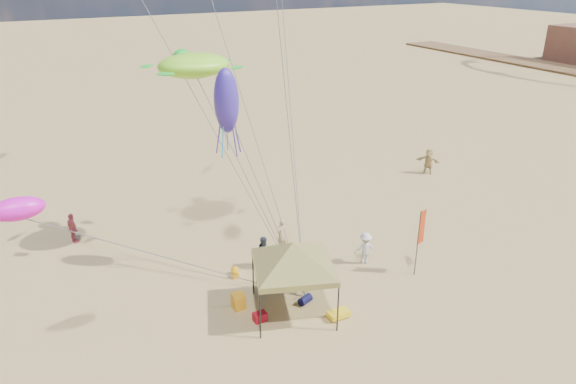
% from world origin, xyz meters
% --- Properties ---
extents(ground, '(280.00, 280.00, 0.00)m').
position_xyz_m(ground, '(0.00, 0.00, 0.00)').
color(ground, tan).
rests_on(ground, ground).
extents(canopy_tent, '(5.84, 5.84, 3.83)m').
position_xyz_m(canopy_tent, '(-1.45, -0.14, 3.19)').
color(canopy_tent, black).
rests_on(canopy_tent, ground).
extents(feather_flag, '(0.49, 0.19, 3.33)m').
position_xyz_m(feather_flag, '(5.13, -0.31, 2.21)').
color(feather_flag, black).
rests_on(feather_flag, ground).
extents(cooler_red, '(0.54, 0.38, 0.38)m').
position_xyz_m(cooler_red, '(-2.97, -0.07, 0.19)').
color(cooler_red, '#AD0D1B').
rests_on(cooler_red, ground).
extents(cooler_blue, '(0.54, 0.38, 0.38)m').
position_xyz_m(cooler_blue, '(1.73, 3.18, 0.19)').
color(cooler_blue, '#2216B6').
rests_on(cooler_blue, ground).
extents(bag_navy, '(0.69, 0.54, 0.36)m').
position_xyz_m(bag_navy, '(-0.72, 0.11, 0.18)').
color(bag_navy, '#0E0D3C').
rests_on(bag_navy, ground).
extents(bag_orange, '(0.54, 0.69, 0.36)m').
position_xyz_m(bag_orange, '(-2.52, 3.55, 0.18)').
color(bag_orange, '#FFAC0E').
rests_on(bag_orange, ground).
extents(chair_green, '(0.50, 0.50, 0.70)m').
position_xyz_m(chair_green, '(0.04, 1.10, 0.35)').
color(chair_green, '#157817').
rests_on(chair_green, ground).
extents(chair_yellow, '(0.50, 0.50, 0.70)m').
position_xyz_m(chair_yellow, '(-3.39, 1.14, 0.35)').
color(chair_yellow, '#F6A31B').
rests_on(chair_yellow, ground).
extents(crate_grey, '(0.34, 0.30, 0.28)m').
position_xyz_m(crate_grey, '(0.28, -1.45, 0.14)').
color(crate_grey, gray).
rests_on(crate_grey, ground).
extents(beach_cart, '(0.90, 0.50, 0.24)m').
position_xyz_m(beach_cart, '(-0.02, -1.45, 0.20)').
color(beach_cart, yellow).
rests_on(beach_cart, ground).
extents(person_near_a, '(0.74, 0.61, 1.75)m').
position_xyz_m(person_near_a, '(0.54, 4.69, 0.88)').
color(person_near_a, tan).
rests_on(person_near_a, ground).
extents(person_near_b, '(0.98, 0.88, 1.65)m').
position_xyz_m(person_near_b, '(-0.96, 3.59, 0.83)').
color(person_near_b, '#3B4450').
rests_on(person_near_b, ground).
extents(person_near_c, '(1.22, 0.99, 1.64)m').
position_xyz_m(person_near_c, '(3.52, 1.62, 0.82)').
color(person_near_c, silver).
rests_on(person_near_c, ground).
extents(person_far_a, '(0.69, 1.06, 1.68)m').
position_xyz_m(person_far_a, '(-8.68, 10.56, 0.84)').
color(person_far_a, '#B5454D').
rests_on(person_far_a, ground).
extents(person_far_c, '(1.40, 1.66, 1.80)m').
position_xyz_m(person_far_c, '(14.55, 9.41, 0.90)').
color(person_far_c, tan).
rests_on(person_far_c, ground).
extents(turtle_kite, '(3.30, 2.64, 1.10)m').
position_xyz_m(turtle_kite, '(-2.70, 6.92, 9.29)').
color(turtle_kite, '#96FA29').
rests_on(turtle_kite, ground).
extents(fish_kite, '(1.71, 0.94, 0.73)m').
position_xyz_m(fish_kite, '(-10.79, 0.59, 6.57)').
color(fish_kite, '#FF13D6').
rests_on(fish_kite, ground).
extents(squid_kite, '(1.13, 1.13, 2.78)m').
position_xyz_m(squid_kite, '(-2.31, 4.18, 8.21)').
color(squid_kite, '#3E29A7').
rests_on(squid_kite, ground).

